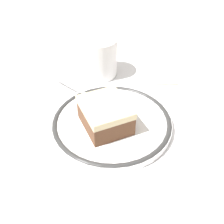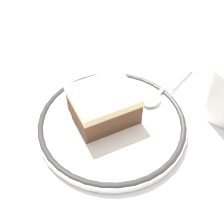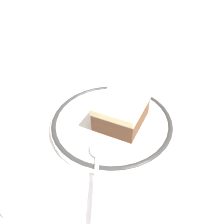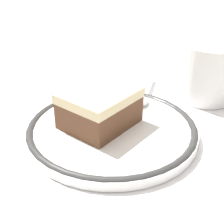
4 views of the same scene
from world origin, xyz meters
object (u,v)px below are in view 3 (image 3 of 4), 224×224
(cup, at_px, (22,180))
(spoon, at_px, (97,161))
(sugar_packet, at_px, (7,126))
(cake_slice, at_px, (122,111))
(plate, at_px, (112,123))

(cup, bearing_deg, spoon, -28.00)
(cup, xyz_separation_m, sugar_packet, (0.06, 0.13, -0.03))
(cake_slice, bearing_deg, spoon, -167.92)
(plate, height_order, cake_slice, cake_slice)
(plate, bearing_deg, sugar_packet, 126.70)
(cup, distance_m, sugar_packet, 0.15)
(cake_slice, height_order, cup, cup)
(plate, xyz_separation_m, sugar_packet, (-0.11, 0.15, -0.00))
(spoon, bearing_deg, cake_slice, 12.08)
(cake_slice, distance_m, spoon, 0.10)
(plate, distance_m, cake_slice, 0.03)
(sugar_packet, bearing_deg, spoon, -82.46)
(plate, bearing_deg, cup, 175.62)
(cake_slice, bearing_deg, plate, 120.74)
(cake_slice, distance_m, cup, 0.18)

